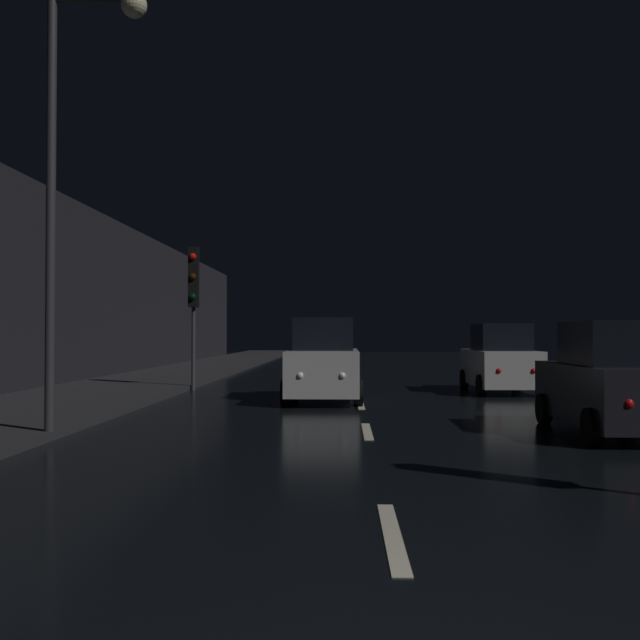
{
  "coord_description": "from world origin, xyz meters",
  "views": [
    {
      "loc": [
        -0.43,
        -3.32,
        1.78
      ],
      "look_at": [
        -1.13,
        17.79,
        2.19
      ],
      "focal_mm": 39.87,
      "sensor_mm": 36.0,
      "label": 1
    }
  ],
  "objects": [
    {
      "name": "sidewalk_left",
      "position": [
        -7.47,
        24.5,
        0.07
      ],
      "size": [
        4.4,
        84.0,
        0.15
      ],
      "primitive_type": "cube",
      "color": "#28282B",
      "rests_on": "ground"
    },
    {
      "name": "car_parked_right_near",
      "position": [
        4.37,
        9.54,
        0.92
      ],
      "size": [
        1.84,
        3.99,
        2.01
      ],
      "rotation": [
        0.0,
        0.0,
        1.57
      ],
      "color": "black",
      "rests_on": "ground"
    },
    {
      "name": "traffic_light_far_left",
      "position": [
        -5.17,
        18.92,
        3.26
      ],
      "size": [
        0.32,
        0.46,
        4.53
      ],
      "rotation": [
        0.0,
        0.0,
        -1.53
      ],
      "color": "#38383A",
      "rests_on": "ground"
    },
    {
      "name": "car_parked_right_far",
      "position": [
        4.37,
        18.6,
        0.96
      ],
      "size": [
        1.92,
        4.15,
        2.09
      ],
      "rotation": [
        0.0,
        0.0,
        1.57
      ],
      "color": "silver",
      "rests_on": "ground"
    },
    {
      "name": "car_approaching_headlights",
      "position": [
        -0.96,
        15.71,
        1.01
      ],
      "size": [
        2.02,
        4.37,
        2.2
      ],
      "rotation": [
        0.0,
        0.0,
        -1.57
      ],
      "color": "silver",
      "rests_on": "ground"
    },
    {
      "name": "lane_centerline",
      "position": [
        0.0,
        11.37,
        0.01
      ],
      "size": [
        0.16,
        17.52,
        0.01
      ],
      "color": "beige",
      "rests_on": "ground"
    },
    {
      "name": "streetlamp_overhead",
      "position": [
        -4.93,
        8.46,
        4.98
      ],
      "size": [
        1.7,
        0.44,
        7.57
      ],
      "color": "#2D2D30",
      "rests_on": "ground"
    },
    {
      "name": "building_facade_left",
      "position": [
        -10.07,
        21.0,
        3.2
      ],
      "size": [
        0.8,
        63.0,
        6.4
      ],
      "primitive_type": "cube",
      "color": "black",
      "rests_on": "ground"
    },
    {
      "name": "ground",
      "position": [
        0.0,
        24.5,
        -0.01
      ],
      "size": [
        27.34,
        84.0,
        0.02
      ],
      "primitive_type": "cube",
      "color": "black"
    }
  ]
}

